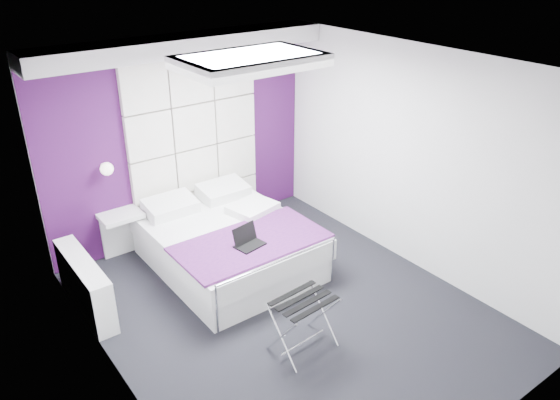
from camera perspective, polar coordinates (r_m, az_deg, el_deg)
name	(u,v)px	position (r m, az deg, el deg)	size (l,w,h in m)	color
floor	(287,310)	(5.96, 0.76, -11.40)	(4.40, 4.40, 0.00)	black
ceiling	(289,66)	(4.84, 0.94, 13.86)	(4.40, 4.40, 0.00)	white
wall_back	(182,139)	(7.01, -10.23, 6.26)	(3.60, 3.60, 0.00)	white
wall_left	(107,261)	(4.54, -17.61, -6.06)	(4.40, 4.40, 0.00)	white
wall_right	(413,160)	(6.44, 13.70, 4.12)	(4.40, 4.40, 0.00)	white
accent_wall	(182,140)	(7.00, -10.19, 6.24)	(3.58, 0.02, 2.58)	#3C0F43
soffit	(184,45)	(6.49, -10.03, 15.69)	(3.58, 0.50, 0.20)	white
headboard	(195,148)	(7.07, -8.84, 5.40)	(1.80, 0.08, 2.30)	silver
skylight	(250,60)	(5.33, -3.12, 14.40)	(1.36, 0.86, 0.12)	white
wall_lamp	(105,168)	(6.55, -17.77, 3.22)	(0.15, 0.15, 0.15)	white
radiator	(85,285)	(6.16, -19.70, -8.34)	(0.22, 1.20, 0.60)	white
bed	(228,244)	(6.55, -5.48, -4.55)	(1.68, 2.03, 0.71)	white
nightstand	(120,216)	(6.79, -16.35, -1.57)	(0.49, 0.38, 0.05)	white
luggage_rack	(303,324)	(5.32, 2.42, -12.83)	(0.57, 0.42, 0.56)	silver
laptop	(248,240)	(5.96, -3.39, -4.21)	(0.31, 0.22, 0.23)	black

